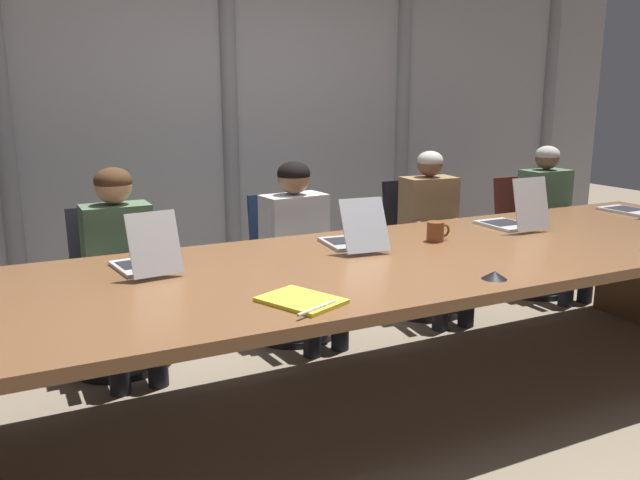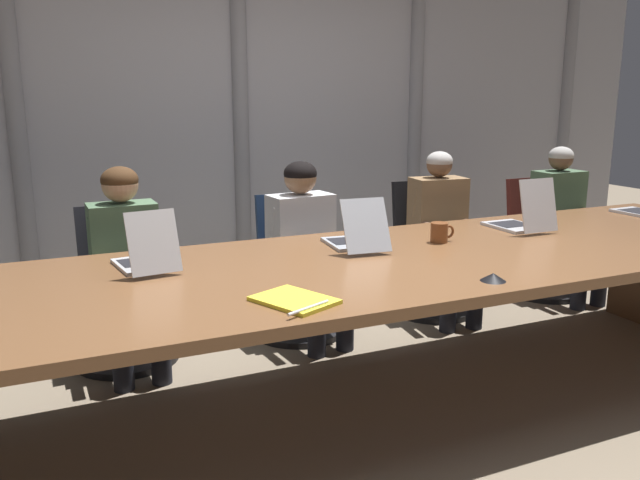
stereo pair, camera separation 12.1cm
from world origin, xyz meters
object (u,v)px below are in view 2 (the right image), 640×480
Objects in this scene: person_right_mid at (443,227)px; office_chair_center at (296,282)px; office_chair_right_mid at (430,264)px; coffee_mug_near at (440,232)px; person_center at (307,240)px; conference_mic_left_side at (493,277)px; laptop_center at (355,238)px; person_left_mid at (127,257)px; spiral_notepad at (295,300)px; laptop_left_mid at (146,257)px; laptop_right_mid at (521,220)px; person_right_end at (565,215)px; office_chair_right_end at (542,251)px; office_chair_left_mid at (123,304)px.

office_chair_center is at bearing -92.67° from person_right_mid.
office_chair_right_mid is 0.80× the size of person_right_mid.
coffee_mug_near is (-0.60, -0.96, 0.47)m from office_chair_right_mid.
conference_mic_left_side is at bearing 2.48° from person_center.
laptop_center is 0.83m from conference_mic_left_side.
spiral_notepad is at bearing 15.81° from person_left_mid.
laptop_right_mid is at bearing -97.58° from laptop_left_mid.
office_chair_center is at bearing 97.87° from conference_mic_left_side.
person_right_mid reaches higher than person_right_end.
person_right_mid reaches higher than person_left_mid.
office_chair_center is at bearing -94.41° from person_right_end.
person_left_mid is at bearing -90.28° from person_right_end.
office_chair_right_mid is at bearing -44.97° from laptop_center.
office_chair_right_mid is (1.07, 0.88, -0.47)m from laptop_center.
office_chair_right_end is 0.35m from person_right_end.
conference_mic_left_side is 0.88m from spiral_notepad.
laptop_right_mid is 2.27m from person_left_mid.
laptop_right_mid reaches higher than laptop_left_mid.
person_right_end reaches higher than person_left_mid.
conference_mic_left_side is at bearing -22.06° from person_right_mid.
office_chair_center is 6.29× the size of coffee_mug_near.
laptop_center reaches higher than coffee_mug_near.
spiral_notepad is (-2.75, -1.59, 0.44)m from office_chair_right_end.
office_chair_right_mid is 2.37m from spiral_notepad.
laptop_center is 0.75m from person_center.
conference_mic_left_side is (1.32, -0.80, -0.04)m from laptop_left_mid.
laptop_left_mid is 1.06m from laptop_center.
laptop_left_mid is at bearing 97.61° from spiral_notepad.
laptop_right_mid is 0.63m from coffee_mug_near.
conference_mic_left_side is 0.30× the size of spiral_notepad.
person_right_mid is 3.15× the size of spiral_notepad.
person_left_mid is 1.01× the size of person_center.
laptop_left_mid reaches higher than office_chair_right_end.
person_left_mid reaches higher than coffee_mug_near.
person_right_end is (1.07, 0.72, -0.18)m from laptop_right_mid.
person_right_end is at bearing -65.91° from laptop_center.
spiral_notepad is at bearing -16.95° from office_chair_center.
office_chair_left_mid is 2.18m from conference_mic_left_side.
person_right_mid reaches higher than office_chair_center.
office_chair_left_mid is at bearing -103.41° from person_center.
coffee_mug_near is (1.53, -0.09, -0.00)m from laptop_left_mid.
office_chair_right_mid is 1.23m from coffee_mug_near.
laptop_right_mid reaches higher than coffee_mug_near.
office_chair_right_end is 0.77× the size of person_right_end.
laptop_right_mid is at bearing 8.70° from person_right_mid.
person_left_mid is 8.08× the size of coffee_mug_near.
person_right_mid is at bearing 84.09° from person_center.
conference_mic_left_side is (-0.84, -0.79, -0.04)m from laptop_right_mid.
person_left_mid is (-1.08, -0.15, 0.32)m from office_chair_center.
coffee_mug_near is at bearing -93.58° from laptop_center.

